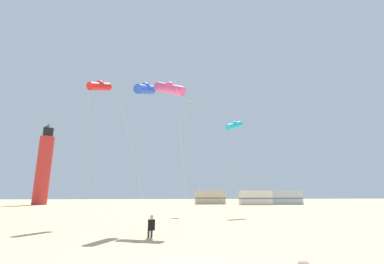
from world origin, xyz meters
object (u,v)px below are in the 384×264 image
Objects in this scene: rv_van_silver at (285,198)px; kite_flyer_standing at (151,226)px; kite_tube_blue at (145,89)px; kite_tube_rainbow at (170,88)px; kite_tube_scarlet at (100,86)px; lighthouse_distant at (44,166)px; rv_van_cream at (255,198)px; kite_diamond_lime at (190,106)px; rv_van_tan at (210,197)px; kite_tube_cyan at (234,125)px.

kite_flyer_standing is at bearing -119.07° from rv_van_silver.
kite_tube_blue is at bearing -88.31° from kite_flyer_standing.
kite_flyer_standing is 10.10m from kite_tube_rainbow.
kite_tube_scarlet is 5.79m from kite_tube_blue.
kite_flyer_standing is at bearing -60.53° from lighthouse_distant.
rv_van_cream and rv_van_silver have the same top height.
rv_van_cream is 1.00× the size of rv_van_silver.
kite_diamond_lime is 29.13m from rv_van_tan.
kite_tube_rainbow is 1.64× the size of rv_van_tan.
rv_van_silver is at bearing -13.92° from rv_van_tan.
kite_diamond_lime is 13.29m from kite_tube_scarlet.
lighthouse_distant reaches higher than kite_diamond_lime.
kite_tube_blue is (-9.37, -9.94, -0.07)m from kite_tube_cyan.
kite_tube_scarlet reaches higher than kite_flyer_standing.
kite_diamond_lime is (2.78, 13.39, 3.26)m from kite_tube_rainbow.
kite_tube_cyan is at bearing -108.74° from rv_van_cream.
kite_flyer_standing is 9.97m from kite_tube_blue.
rv_van_cream is at bearing -128.32° from kite_flyer_standing.
kite_diamond_lime is 33.24m from rv_van_silver.
kite_tube_blue is at bearing -40.78° from kite_tube_scarlet.
kite_flyer_standing is 0.11× the size of kite_tube_blue.
kite_tube_cyan is at bearing -120.09° from rv_van_silver.
rv_van_cream is (18.20, 34.68, -8.49)m from kite_tube_rainbow.
kite_tube_cyan is at bearing -41.75° from lighthouse_distant.
kite_tube_cyan is at bearing 24.88° from kite_tube_scarlet.
kite_flyer_standing is at bearing -121.38° from kite_tube_cyan.
kite_tube_rainbow is 0.63× the size of lighthouse_distant.
kite_diamond_lime is 14.58m from kite_tube_blue.
kite_tube_scarlet is at bearing -155.12° from kite_tube_cyan.
kite_tube_rainbow is 41.20m from rv_van_tan.
rv_van_tan is at bearing 0.00° from lighthouse_distant.
lighthouse_distant is at bearing 178.66° from rv_van_cream.
kite_tube_blue reaches higher than kite_flyer_standing.
kite_tube_rainbow is 7.18m from kite_tube_scarlet.
lighthouse_distant is 44.10m from rv_van_cream.
rv_van_tan is (10.55, 43.04, 0.78)m from kite_flyer_standing.
kite_tube_scarlet is 1.82× the size of rv_van_cream.
rv_van_cream is at bearing 54.09° from kite_diamond_lime.
rv_van_cream is 6.70m from rv_van_silver.
lighthouse_distant is at bearing 138.25° from kite_tube_cyan.
kite_tube_cyan is 31.84m from rv_van_silver.
kite_tube_cyan is at bearing 52.69° from kite_tube_rainbow.
kite_tube_rainbow reaches higher than rv_van_tan.
rv_van_tan is (11.50, 39.17, -8.36)m from kite_tube_blue.
kite_diamond_lime is 2.14× the size of rv_van_silver.
lighthouse_distant is at bearing 122.77° from kite_tube_rainbow.
rv_van_tan is at bearing 75.01° from kite_diamond_lime.
kite_tube_blue is at bearing -179.16° from kite_tube_rainbow.
kite_flyer_standing is 0.18× the size of rv_van_tan.
kite_flyer_standing is 0.18× the size of rv_van_silver.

